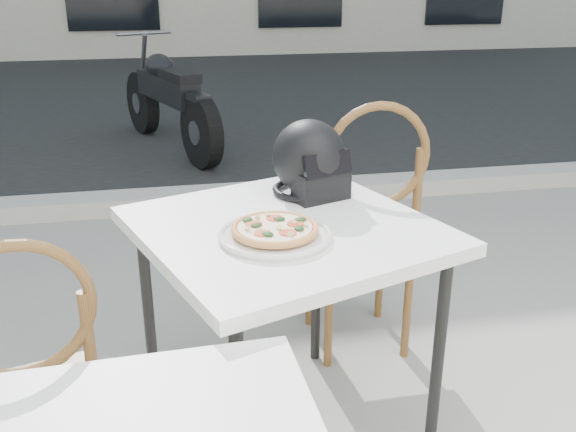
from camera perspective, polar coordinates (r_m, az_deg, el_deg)
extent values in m
cube|color=black|center=(8.53, -4.64, 10.55)|extent=(30.00, 8.00, 0.00)
cube|color=#A5A29A|center=(4.69, 1.04, 2.18)|extent=(30.00, 0.25, 0.12)
cube|color=white|center=(2.06, -0.20, -1.29)|extent=(1.12, 1.12, 0.04)
cylinder|color=black|center=(2.20, 13.16, -12.59)|extent=(0.05, 0.05, 0.79)
cylinder|color=black|center=(2.41, -12.21, -9.26)|extent=(0.05, 0.05, 0.79)
cylinder|color=black|center=(2.69, 2.54, -5.39)|extent=(0.05, 0.05, 0.79)
cylinder|color=white|center=(1.94, -1.17, -1.82)|extent=(0.43, 0.43, 0.01)
torus|color=white|center=(1.94, -1.17, -1.64)|extent=(0.45, 0.45, 0.02)
cylinder|color=#E49953|center=(1.93, -1.17, -1.25)|extent=(0.28, 0.28, 0.01)
torus|color=#E49953|center=(1.93, -1.17, -1.09)|extent=(0.28, 0.28, 0.02)
cylinder|color=red|center=(1.93, -1.17, -1.07)|extent=(0.25, 0.25, 0.00)
cylinder|color=#FFE8C3|center=(1.93, -1.17, -0.99)|extent=(0.24, 0.24, 0.00)
cylinder|color=#DC4726|center=(1.95, 0.66, -0.68)|extent=(0.06, 0.06, 0.00)
cylinder|color=#DC4726|center=(1.99, -1.21, -0.18)|extent=(0.06, 0.06, 0.00)
cylinder|color=#DC4726|center=(1.94, -3.02, -0.73)|extent=(0.06, 0.06, 0.00)
cylinder|color=#DC4726|center=(1.88, -2.28, -1.52)|extent=(0.06, 0.06, 0.00)
cylinder|color=#DC4726|center=(1.88, -0.01, -1.49)|extent=(0.06, 0.06, 0.00)
ellipsoid|color=#183814|center=(1.98, -0.80, -0.26)|extent=(0.04, 0.03, 0.01)
ellipsoid|color=#183814|center=(1.93, -2.84, -0.81)|extent=(0.05, 0.05, 0.01)
ellipsoid|color=#183814|center=(1.91, 1.00, -1.11)|extent=(0.03, 0.04, 0.01)
ellipsoid|color=#183814|center=(1.87, -1.81, -1.63)|extent=(0.05, 0.05, 0.01)
ellipsoid|color=#183814|center=(1.97, 1.12, -0.32)|extent=(0.04, 0.03, 0.01)
ellipsoid|color=#183814|center=(1.97, -3.61, -0.34)|extent=(0.05, 0.05, 0.01)
cylinder|color=#ECE090|center=(1.90, -0.81, -1.06)|extent=(0.02, 0.02, 0.02)
cylinder|color=#ECE090|center=(1.98, -2.70, -0.12)|extent=(0.02, 0.02, 0.02)
cylinder|color=#ECE090|center=(1.94, 0.56, -0.58)|extent=(0.02, 0.02, 0.02)
cylinder|color=#ECE090|center=(2.01, -1.83, 0.16)|extent=(0.02, 0.02, 0.02)
cylinder|color=#ECE090|center=(1.86, 0.21, -1.62)|extent=(0.02, 0.02, 0.02)
cylinder|color=#ECE090|center=(1.90, -3.61, -1.09)|extent=(0.02, 0.02, 0.02)
cylinder|color=#ECE090|center=(1.93, 1.59, -0.74)|extent=(0.02, 0.02, 0.02)
cylinder|color=#ECE090|center=(1.88, -2.14, -1.40)|extent=(0.02, 0.02, 0.02)
ellipsoid|color=black|center=(2.29, 1.89, 5.25)|extent=(0.34, 0.34, 0.27)
cube|color=black|center=(2.25, 2.97, 2.74)|extent=(0.21, 0.15, 0.11)
torus|color=black|center=(2.33, 1.85, 2.40)|extent=(0.34, 0.34, 0.02)
cube|color=black|center=(2.20, 3.52, 4.62)|extent=(0.18, 0.09, 0.08)
cube|color=brown|center=(2.80, 6.28, -2.26)|extent=(0.44, 0.44, 0.04)
cylinder|color=brown|center=(3.10, 8.20, -4.95)|extent=(0.04, 0.04, 0.48)
cylinder|color=brown|center=(3.01, 1.91, -5.60)|extent=(0.04, 0.04, 0.48)
cylinder|color=brown|center=(2.82, 10.56, -8.01)|extent=(0.04, 0.04, 0.48)
cylinder|color=brown|center=(2.72, 3.64, -8.87)|extent=(0.04, 0.04, 0.48)
cylinder|color=brown|center=(2.61, 11.36, 1.07)|extent=(0.04, 0.04, 0.46)
cylinder|color=brown|center=(2.50, 3.96, 0.53)|extent=(0.04, 0.04, 0.46)
torus|color=brown|center=(2.48, 7.98, 5.27)|extent=(0.43, 0.04, 0.43)
cube|color=brown|center=(2.04, -21.70, -15.36)|extent=(0.48, 0.48, 0.03)
cylinder|color=brown|center=(2.30, -17.28, -16.98)|extent=(0.04, 0.04, 0.43)
cylinder|color=brown|center=(1.79, -17.07, -12.22)|extent=(0.04, 0.04, 0.41)
torus|color=brown|center=(1.69, -22.97, -7.88)|extent=(0.38, 0.13, 0.38)
cylinder|color=black|center=(6.73, -12.79, 9.80)|extent=(0.33, 0.62, 0.61)
cylinder|color=gray|center=(6.73, -12.79, 9.80)|extent=(0.21, 0.24, 0.20)
cylinder|color=black|center=(5.43, -7.70, 7.40)|extent=(0.33, 0.62, 0.61)
cylinder|color=gray|center=(5.43, -7.70, 7.40)|extent=(0.21, 0.24, 0.20)
cube|color=black|center=(6.02, -10.68, 11.11)|extent=(0.55, 1.07, 0.22)
ellipsoid|color=black|center=(6.14, -11.33, 12.90)|extent=(0.36, 0.48, 0.23)
cube|color=black|center=(5.72, -9.63, 12.19)|extent=(0.37, 0.55, 0.08)
cylinder|color=gray|center=(6.60, -12.79, 12.47)|extent=(0.16, 0.32, 0.73)
cylinder|color=gray|center=(6.44, -12.68, 15.57)|extent=(0.51, 0.22, 0.03)
cube|color=black|center=(5.38, -7.94, 10.40)|extent=(0.21, 0.26, 0.05)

